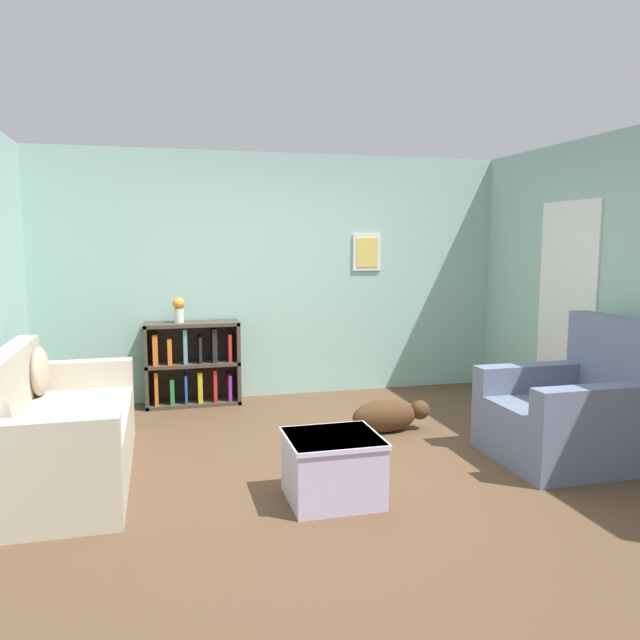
{
  "coord_description": "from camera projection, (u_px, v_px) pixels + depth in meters",
  "views": [
    {
      "loc": [
        -1.24,
        -4.39,
        1.68
      ],
      "look_at": [
        0.0,
        0.4,
        1.05
      ],
      "focal_mm": 35.0,
      "sensor_mm": 36.0,
      "label": 1
    }
  ],
  "objects": [
    {
      "name": "dog",
      "position": [
        388.0,
        416.0,
        5.51
      ],
      "size": [
        0.87,
        0.26,
        0.29
      ],
      "color": "#472D19",
      "rests_on": "ground_plane"
    },
    {
      "name": "vase",
      "position": [
        179.0,
        308.0,
        6.28
      ],
      "size": [
        0.12,
        0.12,
        0.26
      ],
      "color": "silver",
      "rests_on": "bookshelf"
    },
    {
      "name": "ground_plane",
      "position": [
        333.0,
        463.0,
        4.74
      ],
      "size": [
        14.0,
        14.0,
        0.0
      ],
      "primitive_type": "plane",
      "color": "brown"
    },
    {
      "name": "bookshelf",
      "position": [
        192.0,
        364.0,
        6.41
      ],
      "size": [
        0.95,
        0.33,
        0.86
      ],
      "color": "#42382D",
      "rests_on": "ground_plane"
    },
    {
      "name": "wall_back",
      "position": [
        277.0,
        276.0,
        6.73
      ],
      "size": [
        5.6,
        0.13,
        2.6
      ],
      "color": "#93BCB2",
      "rests_on": "ground_plane"
    },
    {
      "name": "recliner_chair",
      "position": [
        574.0,
        413.0,
        4.8
      ],
      "size": [
        1.06,
        0.99,
        1.09
      ],
      "color": "slate",
      "rests_on": "ground_plane"
    },
    {
      "name": "coffee_table",
      "position": [
        333.0,
        466.0,
        4.05
      ],
      "size": [
        0.6,
        0.56,
        0.43
      ],
      "color": "#BCB2D1",
      "rests_on": "ground_plane"
    },
    {
      "name": "wall_right",
      "position": [
        625.0,
        287.0,
        5.23
      ],
      "size": [
        0.16,
        5.0,
        2.6
      ],
      "color": "#93BCB2",
      "rests_on": "ground_plane"
    },
    {
      "name": "couch",
      "position": [
        54.0,
        435.0,
        4.39
      ],
      "size": [
        0.9,
        1.94,
        0.9
      ],
      "color": "#B7AD99",
      "rests_on": "ground_plane"
    }
  ]
}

